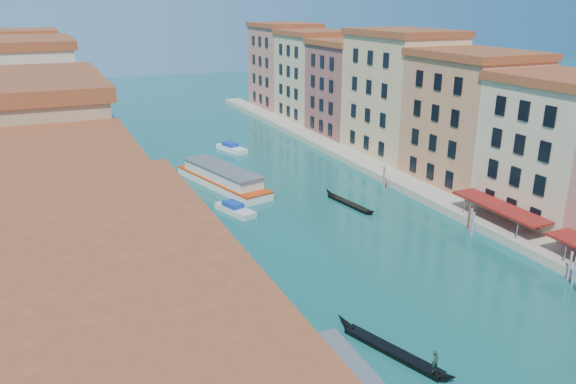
# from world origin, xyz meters

# --- Properties ---
(left_bank_palazzos) EXTENTS (12.80, 128.40, 21.00)m
(left_bank_palazzos) POSITION_xyz_m (-26.00, 64.68, 9.71)
(left_bank_palazzos) COLOR beige
(left_bank_palazzos) RESTS_ON ground
(right_bank_palazzos) EXTENTS (12.80, 128.40, 21.00)m
(right_bank_palazzos) POSITION_xyz_m (30.00, 65.00, 9.75)
(right_bank_palazzos) COLOR #AB4135
(right_bank_palazzos) RESTS_ON ground
(quay) EXTENTS (4.00, 140.00, 1.00)m
(quay) POSITION_xyz_m (22.00, 65.00, 0.50)
(quay) COLOR #A69B86
(quay) RESTS_ON ground
(mooring_poles_right) EXTENTS (1.44, 54.24, 3.20)m
(mooring_poles_right) POSITION_xyz_m (19.10, 28.80, 1.30)
(mooring_poles_right) COLOR brown
(mooring_poles_right) RESTS_ON ground
(vaporetto_far) EXTENTS (8.93, 19.48, 2.83)m
(vaporetto_far) POSITION_xyz_m (-1.81, 67.80, 1.27)
(vaporetto_far) COLOR white
(vaporetto_far) RESTS_ON ground
(gondola_fore) EXTENTS (4.65, 10.91, 2.26)m
(gondola_fore) POSITION_xyz_m (-2.27, 23.70, 0.38)
(gondola_fore) COLOR black
(gondola_fore) RESTS_ON ground
(gondola_far) EXTENTS (2.47, 10.44, 1.48)m
(gondola_far) POSITION_xyz_m (10.84, 53.66, 0.30)
(gondola_far) COLOR black
(gondola_far) RESTS_ON ground
(motorboat_mid) EXTENTS (3.83, 6.59, 1.30)m
(motorboat_mid) POSITION_xyz_m (-3.64, 56.85, 0.51)
(motorboat_mid) COLOR silver
(motorboat_mid) RESTS_ON ground
(motorboat_far) EXTENTS (4.00, 7.13, 1.41)m
(motorboat_far) POSITION_xyz_m (5.69, 86.58, 0.55)
(motorboat_far) COLOR white
(motorboat_far) RESTS_ON ground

